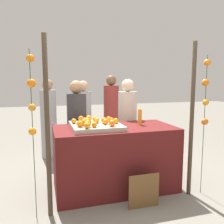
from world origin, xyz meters
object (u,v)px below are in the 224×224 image
at_px(orange_1, 95,119).
at_px(juice_bottle, 140,117).
at_px(chalkboard_sign, 144,191).
at_px(vendor_right, 127,128).
at_px(orange_0, 97,120).
at_px(vendor_left, 77,132).
at_px(stall_counter, 115,158).

distance_m(orange_1, juice_bottle, 0.68).
bearing_deg(orange_1, chalkboard_sign, -62.90).
xyz_separation_m(chalkboard_sign, vendor_right, (0.25, 1.29, 0.54)).
xyz_separation_m(orange_0, chalkboard_sign, (0.44, -0.69, -0.81)).
bearing_deg(chalkboard_sign, juice_bottle, 71.80).
bearing_deg(orange_0, chalkboard_sign, -57.63).
bearing_deg(vendor_left, stall_counter, -55.42).
height_order(orange_1, juice_bottle, juice_bottle).
distance_m(juice_bottle, vendor_left, 1.11).
relative_size(juice_bottle, vendor_right, 0.15).
bearing_deg(orange_1, vendor_right, 32.84).
bearing_deg(vendor_right, vendor_left, 179.65).
relative_size(stall_counter, chalkboard_sign, 3.88).
distance_m(orange_0, juice_bottle, 0.67).
relative_size(orange_0, juice_bottle, 0.31).
bearing_deg(orange_0, stall_counter, -14.05).
relative_size(orange_1, juice_bottle, 0.29).
relative_size(orange_0, orange_1, 1.04).
relative_size(chalkboard_sign, vendor_right, 0.28).
bearing_deg(chalkboard_sign, orange_1, 117.10).
relative_size(orange_1, chalkboard_sign, 0.16).
xyz_separation_m(orange_1, vendor_left, (-0.21, 0.45, -0.28)).
height_order(juice_bottle, vendor_left, vendor_left).
height_order(stall_counter, orange_0, orange_0).
bearing_deg(vendor_right, juice_bottle, -92.13).
height_order(orange_0, vendor_right, vendor_right).
height_order(juice_bottle, vendor_right, vendor_right).
bearing_deg(stall_counter, chalkboard_sign, -73.47).
bearing_deg(orange_1, juice_bottle, -13.56).
xyz_separation_m(orange_1, vendor_right, (0.68, 0.44, -0.27)).
bearing_deg(stall_counter, juice_bottle, 8.21).
height_order(stall_counter, chalkboard_sign, stall_counter).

